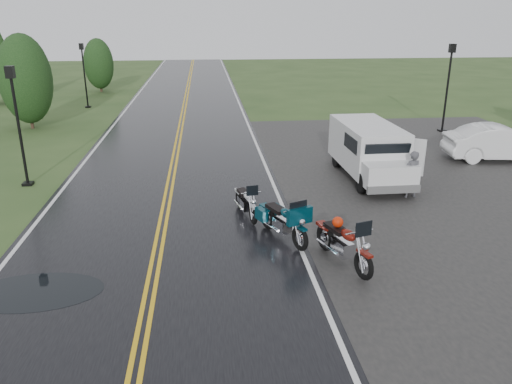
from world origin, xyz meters
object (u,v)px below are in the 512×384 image
Objects in this scene: person_at_van at (412,175)px; motorcycle_silver at (253,208)px; lamp_post_far_right at (447,88)px; motorcycle_teal at (300,229)px; lamp_post_near_left at (19,127)px; van_white at (364,165)px; sedan_white at (500,143)px; lamp_post_far_left at (85,76)px; motorcycle_red at (365,255)px.

motorcycle_silver is at bearing 8.61° from person_at_van.
lamp_post_far_right is at bearing 33.42° from motorcycle_silver.
lamp_post_far_right is at bearing 29.20° from motorcycle_teal.
lamp_post_near_left is 0.94× the size of lamp_post_far_right.
van_white is at bearing -30.33° from person_at_van.
lamp_post_far_right is (19.28, 6.97, 0.13)m from lamp_post_near_left.
van_white is 7.97m from sedan_white.
lamp_post_far_left is at bearing 124.39° from van_white.
motorcycle_teal is at bearing -72.90° from motorcycle_silver.
motorcycle_teal is 2.15m from motorcycle_silver.
person_at_van reaches higher than sedan_white.
person_at_van is 0.38× the size of lamp_post_far_left.
lamp_post_far_left reaches higher than motorcycle_silver.
motorcycle_red is 6.24m from van_white.
lamp_post_near_left reaches higher than lamp_post_far_left.
person_at_van is at bearing -120.63° from lamp_post_far_right.
motorcycle_red is 13.06m from sedan_white.
lamp_post_far_right is (0.15, 5.63, 1.55)m from sedan_white.
sedan_white is 1.05× the size of lamp_post_near_left.
lamp_post_far_right is at bearing 4.76° from sedan_white.
person_at_van is at bearing 16.07° from motorcycle_teal.
sedan_white is (10.15, 7.85, 0.07)m from motorcycle_teal.
van_white is 3.25× the size of person_at_van.
motorcycle_red is 4.19m from motorcycle_silver.
motorcycle_teal is at bearing -127.39° from lamp_post_far_right.
person_at_van is at bearing 40.69° from motorcycle_red.
person_at_van is 24.32m from lamp_post_far_left.
motorcycle_red is 27.23m from lamp_post_far_left.
lamp_post_far_left reaches higher than sedan_white.
motorcycle_red is at bearing 48.50° from person_at_van.
person_at_van is 6.96m from sedan_white.
lamp_post_near_left is (-12.00, 2.21, 1.13)m from van_white.
person_at_van is (5.58, 1.86, 0.23)m from motorcycle_silver.
motorcycle_red is 1.46× the size of person_at_van.
motorcycle_teal is 0.54× the size of lamp_post_far_left.
motorcycle_teal is 5.87m from person_at_van.
van_white is at bearing -128.44° from lamp_post_far_right.
sedan_white reaches higher than motorcycle_teal.
motorcycle_red is at bearing -69.70° from motorcycle_silver.
motorcycle_red is 6.34m from person_at_van.
motorcycle_teal is 0.50× the size of lamp_post_far_right.
lamp_post_far_left is (-11.44, 24.67, 1.42)m from motorcycle_red.
motorcycle_teal is at bearing 108.27° from motorcycle_red.
motorcycle_red is 0.55× the size of lamp_post_near_left.
van_white reaches higher than person_at_van.
motorcycle_teal reaches higher than motorcycle_silver.
motorcycle_silver is 9.32m from lamp_post_near_left.
lamp_post_far_right is (20.54, -9.53, 0.18)m from lamp_post_far_left.
lamp_post_far_left is 22.65m from lamp_post_far_right.
motorcycle_teal is at bearing 134.03° from sedan_white.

